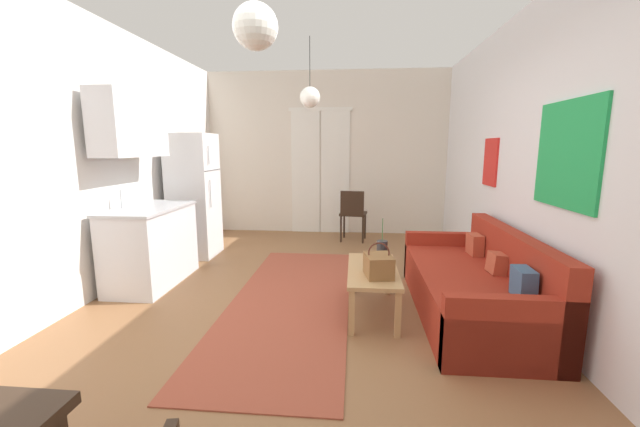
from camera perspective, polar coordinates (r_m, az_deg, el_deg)
ground_plane at (r=3.71m, az=-3.54°, el=-15.45°), size 4.83×7.64×0.10m
wall_back at (r=6.91m, az=0.88°, el=8.88°), size 4.43×0.13×2.86m
wall_right at (r=3.70m, az=31.76°, el=6.75°), size 0.12×7.24×2.86m
wall_left at (r=4.27m, az=-34.04°, el=6.77°), size 0.12×7.24×2.86m
area_rug at (r=3.99m, az=-4.36°, el=-12.76°), size 1.18×3.38×0.01m
couch at (r=3.87m, az=22.54°, el=-10.23°), size 0.90×2.06×0.79m
coffee_table at (r=3.62m, az=7.90°, el=-9.07°), size 0.46×1.02×0.43m
bamboo_vase at (r=3.74m, az=9.27°, el=-5.72°), size 0.10×0.10×0.45m
handbag at (r=3.38m, az=8.77°, el=-7.68°), size 0.27×0.32×0.30m
refrigerator at (r=5.66m, az=-18.37°, el=2.55°), size 0.60×0.61×1.73m
kitchen_counter at (r=4.66m, az=-24.67°, el=-0.01°), size 0.61×1.16×2.12m
accent_chair at (r=6.26m, az=4.97°, el=0.23°), size 0.47×0.45×0.85m
pendant_lamp_near at (r=2.77m, az=-9.68°, el=25.94°), size 0.30×0.30×0.70m
pendant_lamp_far at (r=4.89m, az=-1.52°, el=17.06°), size 0.25×0.25×0.84m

